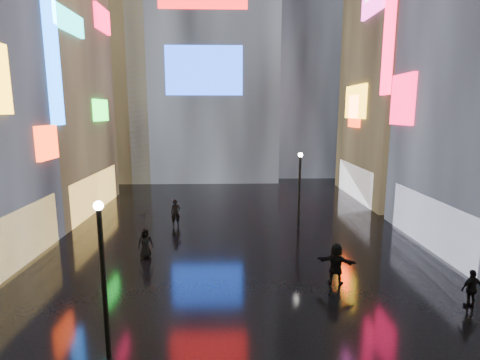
{
  "coord_description": "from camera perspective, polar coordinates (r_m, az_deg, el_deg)",
  "views": [
    {
      "loc": [
        -0.46,
        -3.35,
        7.82
      ],
      "look_at": [
        0.0,
        12.0,
        5.0
      ],
      "focal_mm": 28.0,
      "sensor_mm": 36.0,
      "label": 1
    }
  ],
  "objects": [
    {
      "name": "tower_flank_left",
      "position": [
        47.61,
        -18.99,
        16.11
      ],
      "size": [
        10.0,
        10.0,
        26.0
      ],
      "primitive_type": "cube",
      "color": "black",
      "rests_on": "ground"
    },
    {
      "name": "umbrella_2",
      "position": [
        20.7,
        -14.4,
        -5.99
      ],
      "size": [
        0.99,
        0.97,
        0.88
      ],
      "primitive_type": "imported",
      "rotation": [
        0.0,
        0.0,
        4.7
      ],
      "color": "black",
      "rests_on": "pedestrian_4"
    },
    {
      "name": "tower_flank_right",
      "position": [
        51.08,
        9.61,
        20.62
      ],
      "size": [
        12.0,
        12.0,
        34.0
      ],
      "primitive_type": "cube",
      "color": "black",
      "rests_on": "ground"
    },
    {
      "name": "building_right_far",
      "position": [
        37.69,
        25.64,
        18.83
      ],
      "size": [
        10.28,
        12.0,
        28.0
      ],
      "color": "black",
      "rests_on": "ground"
    },
    {
      "name": "lamp_far",
      "position": [
        24.9,
        9.05,
        -1.02
      ],
      "size": [
        0.3,
        0.3,
        5.2
      ],
      "color": "black",
      "rests_on": "ground"
    },
    {
      "name": "building_left_far",
      "position": [
        33.36,
        -30.49,
        14.45
      ],
      "size": [
        10.28,
        12.0,
        22.0
      ],
      "color": "black",
      "rests_on": "ground"
    },
    {
      "name": "pedestrian_5",
      "position": [
        18.05,
        14.42,
        -12.26
      ],
      "size": [
        1.88,
        1.16,
        1.93
      ],
      "primitive_type": "imported",
      "rotation": [
        0.0,
        0.0,
        2.78
      ],
      "color": "black",
      "rests_on": "ground"
    },
    {
      "name": "pedestrian_4",
      "position": [
        21.08,
        -14.25,
        -9.29
      ],
      "size": [
        0.95,
        0.81,
        1.66
      ],
      "primitive_type": "imported",
      "rotation": [
        0.0,
        0.0,
        0.41
      ],
      "color": "black",
      "rests_on": "ground"
    },
    {
      "name": "pedestrian_6",
      "position": [
        26.28,
        -9.78,
        -4.95
      ],
      "size": [
        0.76,
        0.59,
        1.86
      ],
      "primitive_type": "imported",
      "rotation": [
        0.0,
        0.0,
        0.23
      ],
      "color": "black",
      "rests_on": "ground"
    },
    {
      "name": "pedestrian_3",
      "position": [
        18.24,
        31.82,
        -13.89
      ],
      "size": [
        0.99,
        0.54,
        1.59
      ],
      "primitive_type": "imported",
      "rotation": [
        0.0,
        0.0,
        3.31
      ],
      "color": "black",
      "rests_on": "ground"
    },
    {
      "name": "lamp_near",
      "position": [
        12.62,
        -20.15,
        -13.0
      ],
      "size": [
        0.3,
        0.3,
        5.2
      ],
      "color": "black",
      "rests_on": "ground"
    },
    {
      "name": "ground",
      "position": [
        24.63,
        -0.56,
        -8.11
      ],
      "size": [
        140.0,
        140.0,
        0.0
      ],
      "primitive_type": "plane",
      "color": "black",
      "rests_on": "ground"
    }
  ]
}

